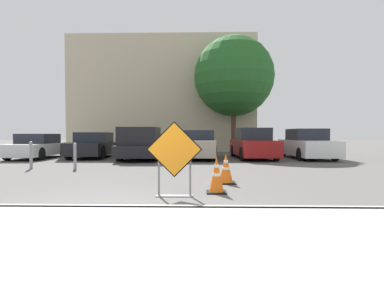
# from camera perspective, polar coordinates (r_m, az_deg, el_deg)

# --- Properties ---
(ground_plane) EXTENTS (96.00, 96.00, 0.00)m
(ground_plane) POSITION_cam_1_polar(r_m,az_deg,el_deg) (14.87, -5.07, -3.06)
(ground_plane) COLOR #565451
(sidewalk_strip) EXTENTS (25.12, 2.69, 0.14)m
(sidewalk_strip) POSITION_cam_1_polar(r_m,az_deg,el_deg) (3.95, -24.50, -16.25)
(sidewalk_strip) COLOR #999993
(sidewalk_strip) RESTS_ON ground_plane
(curb_lip) EXTENTS (25.12, 0.20, 0.14)m
(curb_lip) POSITION_cam_1_polar(r_m,az_deg,el_deg) (5.14, -17.82, -11.88)
(curb_lip) COLOR #999993
(curb_lip) RESTS_ON ground_plane
(road_closed_sign) EXTENTS (1.14, 0.20, 1.55)m
(road_closed_sign) POSITION_cam_1_polar(r_m,az_deg,el_deg) (6.11, -3.38, -2.21)
(road_closed_sign) COLOR black
(road_closed_sign) RESTS_ON ground_plane
(traffic_cone_nearest) EXTENTS (0.43, 0.43, 0.81)m
(traffic_cone_nearest) POSITION_cam_1_polar(r_m,az_deg,el_deg) (6.60, 4.68, -5.89)
(traffic_cone_nearest) COLOR black
(traffic_cone_nearest) RESTS_ON ground_plane
(traffic_cone_second) EXTENTS (0.50, 0.50, 0.78)m
(traffic_cone_second) POSITION_cam_1_polar(r_m,az_deg,el_deg) (7.88, 6.47, -4.71)
(traffic_cone_second) COLOR black
(traffic_cone_second) RESTS_ON ground_plane
(parked_car_nearest) EXTENTS (1.90, 4.20, 1.30)m
(parked_car_nearest) POSITION_cam_1_polar(r_m,az_deg,el_deg) (17.91, -27.34, -0.47)
(parked_car_nearest) COLOR silver
(parked_car_nearest) RESTS_ON ground_plane
(parked_car_second) EXTENTS (1.90, 4.05, 1.38)m
(parked_car_second) POSITION_cam_1_polar(r_m,az_deg,el_deg) (17.15, -18.21, -0.31)
(parked_car_second) COLOR black
(parked_car_second) RESTS_ON ground_plane
(pickup_truck) EXTENTS (2.08, 5.37, 1.61)m
(pickup_truck) POSITION_cam_1_polar(r_m,az_deg,el_deg) (15.52, -9.33, -0.18)
(pickup_truck) COLOR black
(pickup_truck) RESTS_ON ground_plane
(parked_car_third) EXTENTS (2.06, 4.16, 1.48)m
(parked_car_third) POSITION_cam_1_polar(r_m,az_deg,el_deg) (15.47, 1.25, -0.28)
(parked_car_third) COLOR #A39984
(parked_car_third) RESTS_ON ground_plane
(parked_car_fourth) EXTENTS (1.99, 4.49, 1.60)m
(parked_car_fourth) POSITION_cam_1_polar(r_m,az_deg,el_deg) (16.01, 11.52, -0.10)
(parked_car_fourth) COLOR maroon
(parked_car_fourth) RESTS_ON ground_plane
(parked_car_fifth) EXTENTS (1.86, 4.67, 1.56)m
(parked_car_fifth) POSITION_cam_1_polar(r_m,az_deg,el_deg) (16.90, 21.00, -0.14)
(parked_car_fifth) COLOR white
(parked_car_fifth) RESTS_ON ground_plane
(bollard_nearest) EXTENTS (0.12, 0.12, 0.97)m
(bollard_nearest) POSITION_cam_1_polar(r_m,az_deg,el_deg) (11.84, -21.40, -1.98)
(bollard_nearest) COLOR gray
(bollard_nearest) RESTS_ON ground_plane
(bollard_second) EXTENTS (0.12, 0.12, 1.03)m
(bollard_second) POSITION_cam_1_polar(r_m,az_deg,el_deg) (12.56, -28.33, -1.73)
(bollard_second) COLOR gray
(bollard_second) RESTS_ON ground_plane
(building_facade_backdrop) EXTENTS (13.79, 5.00, 8.50)m
(building_facade_backdrop) POSITION_cam_1_polar(r_m,az_deg,el_deg) (24.28, -5.24, 8.92)
(building_facade_backdrop) COLOR beige
(building_facade_backdrop) RESTS_ON ground_plane
(street_tree_behind_lot) EXTENTS (5.27, 5.27, 7.74)m
(street_tree_behind_lot) POSITION_cam_1_polar(r_m,az_deg,el_deg) (20.50, 7.96, 12.61)
(street_tree_behind_lot) COLOR #513823
(street_tree_behind_lot) RESTS_ON ground_plane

